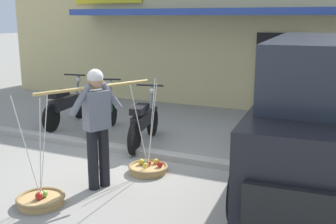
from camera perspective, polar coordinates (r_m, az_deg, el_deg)
name	(u,v)px	position (r m, az deg, el deg)	size (l,w,h in m)	color
ground_plane	(132,169)	(6.61, -5.12, -7.97)	(90.00, 90.00, 0.00)	gray
sidewalk_curb	(151,153)	(7.17, -2.33, -5.79)	(20.00, 0.24, 0.10)	#AEA89C
fruit_vendor	(97,121)	(5.71, -9.90, -1.22)	(0.78, 1.60, 1.70)	black
fruit_basket_left_side	(41,199)	(5.64, -17.35, -11.52)	(0.62, 0.62, 1.45)	tan
fruit_basket_right_side	(148,168)	(6.44, -2.78, -7.76)	(0.62, 0.62, 1.45)	tan
motorcycle_nearest_shop	(65,105)	(9.41, -14.16, 0.95)	(0.54, 1.81, 1.09)	black
motorcycle_second_in_row	(103,112)	(8.54, -9.12, -0.03)	(0.68, 1.77, 1.09)	black
motorcycle_third_in_row	(144,122)	(7.68, -3.44, -1.37)	(0.59, 1.80, 1.09)	black
parked_truck	(334,109)	(6.10, 22.19, 0.40)	(2.43, 4.93, 2.10)	black
storefront_building	(231,26)	(13.31, 8.82, 11.81)	(13.00, 6.00, 4.20)	#DBC684
wooden_crate	(284,133)	(8.33, 15.93, -2.80)	(0.44, 0.36, 0.32)	olive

